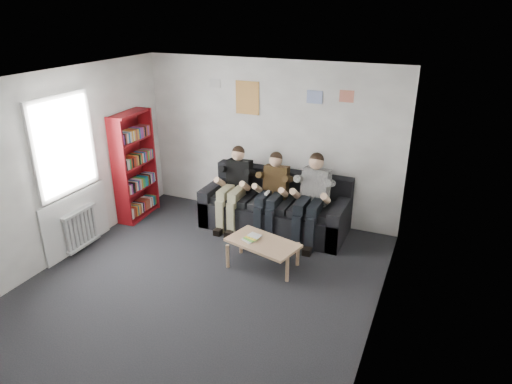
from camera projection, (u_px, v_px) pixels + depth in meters
room_shell at (194, 194)px, 5.57m from camera, size 5.00×5.00×5.00m
sofa at (276, 209)px, 7.59m from camera, size 2.38×0.97×0.92m
bookshelf at (135, 166)px, 7.78m from camera, size 0.28×0.84×1.86m
coffee_table at (263, 245)px, 6.44m from camera, size 1.00×0.55×0.40m
game_cases at (252, 238)px, 6.46m from camera, size 0.24×0.22×0.06m
person_left at (234, 188)px, 7.52m from camera, size 0.40×0.85×1.35m
person_middle at (271, 194)px, 7.28m from camera, size 0.39×0.83×1.34m
person_right at (311, 200)px, 7.03m from camera, size 0.42×0.90×1.40m
radiator at (81, 228)px, 6.91m from camera, size 0.10×0.64×0.60m
window at (70, 186)px, 6.67m from camera, size 0.05×1.30×2.36m
poster_large at (247, 98)px, 7.55m from camera, size 0.42×0.01×0.55m
poster_blue at (315, 97)px, 7.10m from camera, size 0.25×0.01×0.20m
poster_pink at (347, 96)px, 6.90m from camera, size 0.22×0.01×0.18m
poster_sign at (215, 83)px, 7.70m from camera, size 0.20×0.01×0.14m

